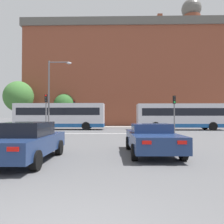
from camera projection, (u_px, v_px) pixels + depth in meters
The scene contains 14 objects.
stop_line_strip at pixel (109, 134), 21.13m from camera, with size 9.86×0.30×0.01m, color silver.
far_pavement at pixel (112, 127), 35.01m from camera, with size 70.95×2.50×0.01m, color #A09B91.
brick_civic_building at pixel (129, 77), 44.54m from camera, with size 39.24×13.47×25.58m.
car_saloon_left at pixel (27, 141), 8.14m from camera, with size 1.96×4.57×1.47m.
car_roadster_right at pixel (152, 139), 9.72m from camera, with size 2.17×4.65×1.34m.
bus_crossing_lead at pixel (181, 116), 26.77m from camera, with size 10.78×2.66×3.19m.
bus_crossing_trailing at pixel (60, 116), 27.48m from camera, with size 11.06×2.77×3.27m.
traffic_light_near_left at pixel (46, 107), 21.92m from camera, with size 0.26×0.31×3.90m.
traffic_light_near_right at pixel (174, 108), 21.65m from camera, with size 0.26×0.31×3.73m.
traffic_light_far_left at pixel (74, 109), 34.44m from camera, with size 0.26×0.31×4.26m.
street_lamp_junction at pixel (53, 88), 22.99m from camera, with size 2.47×0.36×7.55m.
pedestrian_waiting at pixel (86, 121), 34.93m from camera, with size 0.32×0.45×1.64m.
tree_by_building at pixel (19, 97), 35.26m from camera, with size 4.71×4.71×7.35m.
tree_kerbside at pixel (65, 105), 38.68m from camera, with size 3.83×3.83×5.67m.
Camera 1 is at (0.73, -2.65, 1.69)m, focal length 35.00 mm.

